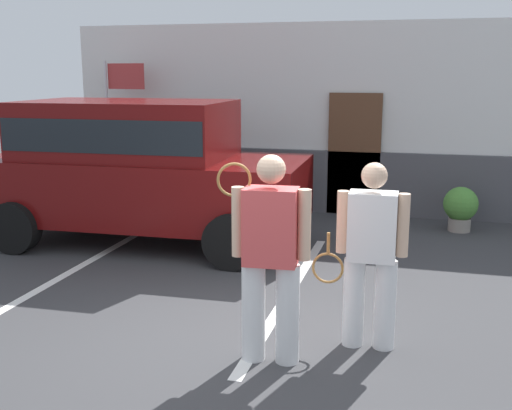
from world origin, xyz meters
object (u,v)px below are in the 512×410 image
at_px(parked_suv, 138,164).
at_px(potted_plant_by_porch, 461,207).
at_px(tennis_player_woman, 371,254).
at_px(flag_pole, 117,105).
at_px(tennis_player_man, 270,256).

height_order(parked_suv, potted_plant_by_porch, parked_suv).
bearing_deg(tennis_player_woman, potted_plant_by_porch, -103.36).
bearing_deg(potted_plant_by_porch, parked_suv, -157.91).
distance_m(parked_suv, flag_pole, 2.74).
bearing_deg(potted_plant_by_porch, flag_pole, 176.55).
bearing_deg(potted_plant_by_porch, tennis_player_woman, -102.42).
relative_size(tennis_player_man, flag_pole, 0.68).
bearing_deg(potted_plant_by_porch, tennis_player_man, -109.45).
height_order(tennis_player_man, potted_plant_by_porch, tennis_player_man).
relative_size(parked_suv, tennis_player_man, 2.58).
height_order(tennis_player_woman, potted_plant_by_porch, tennis_player_woman).
bearing_deg(flag_pole, tennis_player_woman, -44.84).
xyz_separation_m(parked_suv, tennis_player_man, (2.76, -3.26, -0.20)).
distance_m(parked_suv, tennis_player_man, 4.28).
distance_m(tennis_player_woman, potted_plant_by_porch, 4.74).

